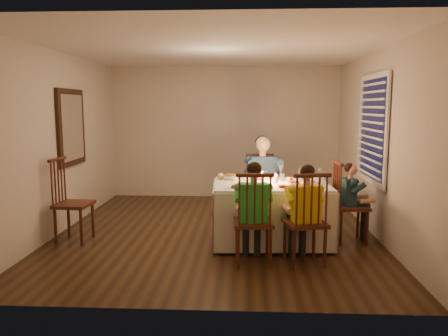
{
  "coord_description": "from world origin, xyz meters",
  "views": [
    {
      "loc": [
        0.43,
        -6.19,
        1.82
      ],
      "look_at": [
        0.11,
        0.15,
        0.92
      ],
      "focal_mm": 35.0,
      "sensor_mm": 36.0,
      "label": 1
    }
  ],
  "objects_px": {
    "child_yellow": "(304,263)",
    "chair_extra": "(75,240)",
    "dining_table": "(271,200)",
    "chair_near_right": "(304,263)",
    "adult": "(262,226)",
    "chair_adult": "(262,226)",
    "serving_bowl": "(231,178)",
    "child_green": "(253,263)",
    "chair_end": "(349,241)",
    "child_teal": "(349,241)",
    "chair_near_left": "(253,263)"
  },
  "relations": [
    {
      "from": "dining_table",
      "to": "chair_near_left",
      "type": "height_order",
      "value": "dining_table"
    },
    {
      "from": "chair_end",
      "to": "adult",
      "type": "height_order",
      "value": "adult"
    },
    {
      "from": "chair_near_left",
      "to": "child_green",
      "type": "height_order",
      "value": "child_green"
    },
    {
      "from": "chair_adult",
      "to": "serving_bowl",
      "type": "distance_m",
      "value": 1.08
    },
    {
      "from": "child_yellow",
      "to": "serving_bowl",
      "type": "bearing_deg",
      "value": -63.08
    },
    {
      "from": "chair_near_left",
      "to": "chair_adult",
      "type": "bearing_deg",
      "value": -99.24
    },
    {
      "from": "dining_table",
      "to": "chair_near_right",
      "type": "relative_size",
      "value": 1.46
    },
    {
      "from": "dining_table",
      "to": "adult",
      "type": "relative_size",
      "value": 1.15
    },
    {
      "from": "chair_adult",
      "to": "child_teal",
      "type": "bearing_deg",
      "value": -44.72
    },
    {
      "from": "dining_table",
      "to": "chair_extra",
      "type": "xyz_separation_m",
      "value": [
        -2.67,
        -0.07,
        -0.57
      ]
    },
    {
      "from": "chair_adult",
      "to": "child_green",
      "type": "xyz_separation_m",
      "value": [
        -0.16,
        -1.61,
        0.0
      ]
    },
    {
      "from": "adult",
      "to": "chair_near_left",
      "type": "bearing_deg",
      "value": -108.59
    },
    {
      "from": "dining_table",
      "to": "child_teal",
      "type": "distance_m",
      "value": 1.22
    },
    {
      "from": "chair_end",
      "to": "child_green",
      "type": "distance_m",
      "value": 1.59
    },
    {
      "from": "chair_near_left",
      "to": "chair_extra",
      "type": "bearing_deg",
      "value": -20.55
    },
    {
      "from": "child_yellow",
      "to": "serving_bowl",
      "type": "relative_size",
      "value": 5.12
    },
    {
      "from": "child_yellow",
      "to": "serving_bowl",
      "type": "xyz_separation_m",
      "value": [
        -0.89,
        1.08,
        0.83
      ]
    },
    {
      "from": "child_green",
      "to": "chair_near_left",
      "type": "bearing_deg",
      "value": 180.0
    },
    {
      "from": "dining_table",
      "to": "chair_extra",
      "type": "bearing_deg",
      "value": 178.62
    },
    {
      "from": "dining_table",
      "to": "chair_near_right",
      "type": "distance_m",
      "value": 1.05
    },
    {
      "from": "chair_near_right",
      "to": "serving_bowl",
      "type": "bearing_deg",
      "value": -63.08
    },
    {
      "from": "adult",
      "to": "child_yellow",
      "type": "distance_m",
      "value": 1.66
    },
    {
      "from": "dining_table",
      "to": "chair_end",
      "type": "xyz_separation_m",
      "value": [
        1.07,
        0.08,
        -0.57
      ]
    },
    {
      "from": "chair_adult",
      "to": "dining_table",
      "type": "bearing_deg",
      "value": -96.77
    },
    {
      "from": "chair_extra",
      "to": "serving_bowl",
      "type": "bearing_deg",
      "value": -77.43
    },
    {
      "from": "chair_adult",
      "to": "child_yellow",
      "type": "distance_m",
      "value": 1.66
    },
    {
      "from": "child_yellow",
      "to": "chair_extra",
      "type": "bearing_deg",
      "value": -26.3
    },
    {
      "from": "chair_near_left",
      "to": "serving_bowl",
      "type": "distance_m",
      "value": 1.4
    },
    {
      "from": "adult",
      "to": "chair_extra",
      "type": "bearing_deg",
      "value": -174.26
    },
    {
      "from": "chair_near_left",
      "to": "child_teal",
      "type": "distance_m",
      "value": 1.59
    },
    {
      "from": "chair_near_right",
      "to": "chair_extra",
      "type": "relative_size",
      "value": 0.96
    },
    {
      "from": "child_yellow",
      "to": "adult",
      "type": "bearing_deg",
      "value": -87.51
    },
    {
      "from": "chair_near_left",
      "to": "chair_end",
      "type": "xyz_separation_m",
      "value": [
        1.32,
        0.89,
        0.0
      ]
    },
    {
      "from": "adult",
      "to": "serving_bowl",
      "type": "bearing_deg",
      "value": -143.59
    },
    {
      "from": "dining_table",
      "to": "chair_adult",
      "type": "distance_m",
      "value": 0.99
    },
    {
      "from": "chair_near_right",
      "to": "chair_extra",
      "type": "distance_m",
      "value": 3.1
    },
    {
      "from": "chair_end",
      "to": "child_yellow",
      "type": "relative_size",
      "value": 0.93
    },
    {
      "from": "chair_near_right",
      "to": "adult",
      "type": "height_order",
      "value": "adult"
    },
    {
      "from": "chair_near_left",
      "to": "child_green",
      "type": "bearing_deg",
      "value": 180.0
    },
    {
      "from": "child_green",
      "to": "child_teal",
      "type": "relative_size",
      "value": 1.12
    },
    {
      "from": "chair_near_left",
      "to": "child_green",
      "type": "relative_size",
      "value": 0.91
    },
    {
      "from": "dining_table",
      "to": "chair_adult",
      "type": "height_order",
      "value": "dining_table"
    },
    {
      "from": "chair_adult",
      "to": "serving_bowl",
      "type": "height_order",
      "value": "serving_bowl"
    },
    {
      "from": "chair_extra",
      "to": "child_teal",
      "type": "distance_m",
      "value": 3.74
    },
    {
      "from": "child_yellow",
      "to": "serving_bowl",
      "type": "distance_m",
      "value": 1.62
    },
    {
      "from": "chair_near_right",
      "to": "adult",
      "type": "xyz_separation_m",
      "value": [
        -0.43,
        1.6,
        0.0
      ]
    },
    {
      "from": "chair_near_right",
      "to": "serving_bowl",
      "type": "xyz_separation_m",
      "value": [
        -0.89,
        1.08,
        0.83
      ]
    },
    {
      "from": "serving_bowl",
      "to": "chair_adult",
      "type": "bearing_deg",
      "value": 49.22
    },
    {
      "from": "dining_table",
      "to": "serving_bowl",
      "type": "relative_size",
      "value": 6.97
    },
    {
      "from": "adult",
      "to": "serving_bowl",
      "type": "height_order",
      "value": "serving_bowl"
    }
  ]
}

